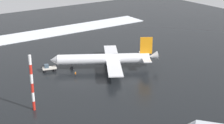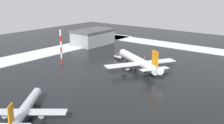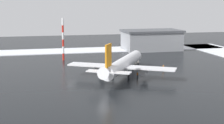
{
  "view_description": "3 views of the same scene",
  "coord_description": "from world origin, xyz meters",
  "px_view_note": "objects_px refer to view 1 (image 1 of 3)",
  "views": [
    {
      "loc": [
        76.73,
        -55.27,
        42.83
      ],
      "look_at": [
        -8.78,
        3.07,
        4.27
      ],
      "focal_mm": 55.0,
      "sensor_mm": 36.0,
      "label": 1
    },
    {
      "loc": [
        79.55,
        65.19,
        33.49
      ],
      "look_at": [
        -6.71,
        -3.91,
        3.39
      ],
      "focal_mm": 45.0,
      "sensor_mm": 36.0,
      "label": 2
    },
    {
      "loc": [
        10.85,
        95.66,
        20.91
      ],
      "look_at": [
        -11.0,
        3.22,
        4.15
      ],
      "focal_mm": 55.0,
      "sensor_mm": 36.0,
      "label": 3
    }
  ],
  "objects_px": {
    "airplane_foreground_jet": "(106,59)",
    "pushback_tug": "(49,68)",
    "antenna_mast": "(32,83)",
    "ground_crew_beside_wing": "(75,74)",
    "ground_crew_mid_apron": "(70,58)",
    "ground_crew_near_tug": "(107,62)"
  },
  "relations": [
    {
      "from": "pushback_tug",
      "to": "ground_crew_near_tug",
      "type": "bearing_deg",
      "value": -180.0
    },
    {
      "from": "airplane_foreground_jet",
      "to": "antenna_mast",
      "type": "xyz_separation_m",
      "value": [
        13.74,
        -31.52,
        3.98
      ]
    },
    {
      "from": "ground_crew_near_tug",
      "to": "antenna_mast",
      "type": "bearing_deg",
      "value": -156.85
    },
    {
      "from": "pushback_tug",
      "to": "ground_crew_mid_apron",
      "type": "height_order",
      "value": "pushback_tug"
    },
    {
      "from": "ground_crew_beside_wing",
      "to": "ground_crew_mid_apron",
      "type": "distance_m",
      "value": 15.92
    },
    {
      "from": "ground_crew_beside_wing",
      "to": "airplane_foreground_jet",
      "type": "bearing_deg",
      "value": 109.28
    },
    {
      "from": "pushback_tug",
      "to": "antenna_mast",
      "type": "height_order",
      "value": "antenna_mast"
    },
    {
      "from": "airplane_foreground_jet",
      "to": "ground_crew_mid_apron",
      "type": "xyz_separation_m",
      "value": [
        -14.56,
        -6.02,
        -2.62
      ]
    },
    {
      "from": "antenna_mast",
      "to": "ground_crew_mid_apron",
      "type": "bearing_deg",
      "value": 137.99
    },
    {
      "from": "pushback_tug",
      "to": "antenna_mast",
      "type": "relative_size",
      "value": 0.33
    },
    {
      "from": "ground_crew_near_tug",
      "to": "pushback_tug",
      "type": "bearing_deg",
      "value": 161.11
    },
    {
      "from": "pushback_tug",
      "to": "ground_crew_beside_wing",
      "type": "distance_m",
      "value": 10.46
    },
    {
      "from": "ground_crew_mid_apron",
      "to": "ground_crew_near_tug",
      "type": "relative_size",
      "value": 1.0
    },
    {
      "from": "ground_crew_mid_apron",
      "to": "airplane_foreground_jet",
      "type": "bearing_deg",
      "value": 124.31
    },
    {
      "from": "ground_crew_near_tug",
      "to": "airplane_foreground_jet",
      "type": "bearing_deg",
      "value": -132.44
    },
    {
      "from": "pushback_tug",
      "to": "ground_crew_mid_apron",
      "type": "distance_m",
      "value": 12.45
    },
    {
      "from": "pushback_tug",
      "to": "ground_crew_beside_wing",
      "type": "height_order",
      "value": "pushback_tug"
    },
    {
      "from": "airplane_foreground_jet",
      "to": "ground_crew_mid_apron",
      "type": "relative_size",
      "value": 19.31
    },
    {
      "from": "ground_crew_beside_wing",
      "to": "ground_crew_near_tug",
      "type": "distance_m",
      "value": 15.2
    },
    {
      "from": "airplane_foreground_jet",
      "to": "antenna_mast",
      "type": "bearing_deg",
      "value": 53.96
    },
    {
      "from": "airplane_foreground_jet",
      "to": "ground_crew_beside_wing",
      "type": "relative_size",
      "value": 19.31
    },
    {
      "from": "airplane_foreground_jet",
      "to": "pushback_tug",
      "type": "height_order",
      "value": "airplane_foreground_jet"
    }
  ]
}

